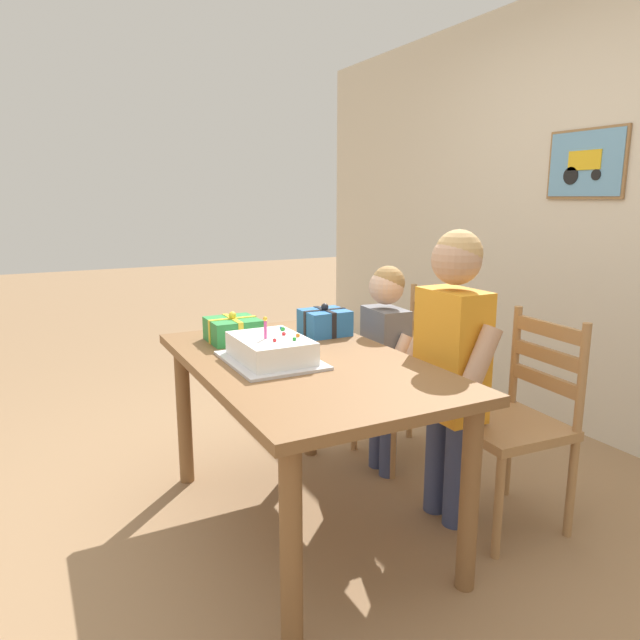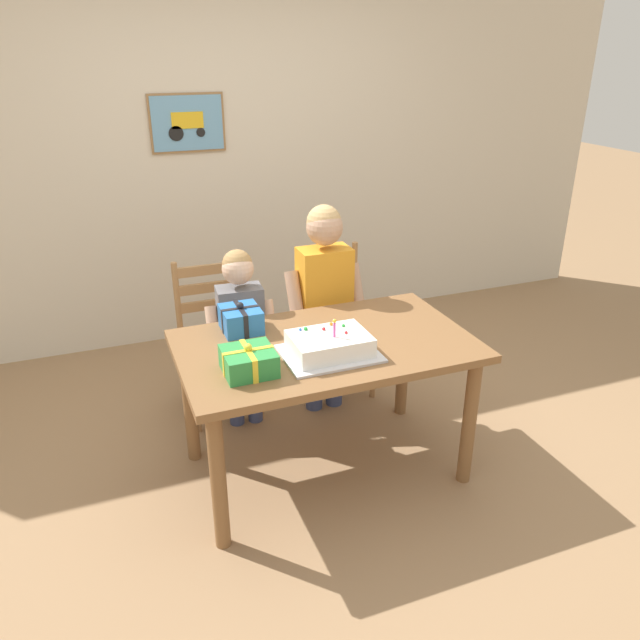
{
  "view_description": "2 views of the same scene",
  "coord_description": "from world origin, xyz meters",
  "px_view_note": "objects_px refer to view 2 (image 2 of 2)",
  "views": [
    {
      "loc": [
        2.05,
        -0.98,
        1.4
      ],
      "look_at": [
        0.04,
        0.06,
        0.92
      ],
      "focal_mm": 32.41,
      "sensor_mm": 36.0,
      "label": 1
    },
    {
      "loc": [
        -1.0,
        -2.5,
        2.07
      ],
      "look_at": [
        0.01,
        0.1,
        0.83
      ],
      "focal_mm": 34.59,
      "sensor_mm": 36.0,
      "label": 2
    }
  ],
  "objects_px": {
    "birthday_cake": "(330,345)",
    "child_younger": "(241,323)",
    "chair_left": "(217,338)",
    "chair_right": "(333,319)",
    "gift_box_red_large": "(249,361)",
    "gift_box_beside_cake": "(241,319)",
    "child_older": "(324,290)",
    "dining_table": "(326,361)"
  },
  "relations": [
    {
      "from": "birthday_cake",
      "to": "child_younger",
      "type": "bearing_deg",
      "value": 109.03
    },
    {
      "from": "chair_left",
      "to": "child_younger",
      "type": "height_order",
      "value": "child_younger"
    },
    {
      "from": "chair_left",
      "to": "chair_right",
      "type": "height_order",
      "value": "same"
    },
    {
      "from": "gift_box_red_large",
      "to": "gift_box_beside_cake",
      "type": "distance_m",
      "value": 0.44
    },
    {
      "from": "gift_box_beside_cake",
      "to": "chair_right",
      "type": "bearing_deg",
      "value": 36.44
    },
    {
      "from": "child_older",
      "to": "dining_table",
      "type": "bearing_deg",
      "value": -110.9
    },
    {
      "from": "gift_box_red_large",
      "to": "chair_left",
      "type": "distance_m",
      "value": 1.03
    },
    {
      "from": "gift_box_red_large",
      "to": "gift_box_beside_cake",
      "type": "xyz_separation_m",
      "value": [
        0.08,
        0.44,
        0.01
      ]
    },
    {
      "from": "gift_box_red_large",
      "to": "dining_table",
      "type": "bearing_deg",
      "value": 19.71
    },
    {
      "from": "child_older",
      "to": "child_younger",
      "type": "distance_m",
      "value": 0.52
    },
    {
      "from": "dining_table",
      "to": "gift_box_red_large",
      "type": "xyz_separation_m",
      "value": [
        -0.43,
        -0.15,
        0.16
      ]
    },
    {
      "from": "chair_left",
      "to": "child_older",
      "type": "xyz_separation_m",
      "value": [
        0.6,
        -0.24,
        0.31
      ]
    },
    {
      "from": "dining_table",
      "to": "chair_right",
      "type": "relative_size",
      "value": 1.55
    },
    {
      "from": "gift_box_red_large",
      "to": "chair_right",
      "type": "xyz_separation_m",
      "value": [
        0.8,
        0.97,
        -0.34
      ]
    },
    {
      "from": "dining_table",
      "to": "gift_box_red_large",
      "type": "relative_size",
      "value": 6.24
    },
    {
      "from": "chair_right",
      "to": "gift_box_red_large",
      "type": "bearing_deg",
      "value": -129.59
    },
    {
      "from": "dining_table",
      "to": "child_younger",
      "type": "relative_size",
      "value": 1.33
    },
    {
      "from": "birthday_cake",
      "to": "chair_right",
      "type": "bearing_deg",
      "value": 66.55
    },
    {
      "from": "child_older",
      "to": "child_younger",
      "type": "height_order",
      "value": "child_older"
    },
    {
      "from": "gift_box_red_large",
      "to": "gift_box_beside_cake",
      "type": "height_order",
      "value": "gift_box_beside_cake"
    },
    {
      "from": "chair_left",
      "to": "dining_table",
      "type": "bearing_deg",
      "value": -65.38
    },
    {
      "from": "birthday_cake",
      "to": "child_older",
      "type": "xyz_separation_m",
      "value": [
        0.26,
        0.71,
        -0.02
      ]
    },
    {
      "from": "child_older",
      "to": "child_younger",
      "type": "bearing_deg",
      "value": 179.95
    },
    {
      "from": "chair_left",
      "to": "child_older",
      "type": "height_order",
      "value": "child_older"
    },
    {
      "from": "gift_box_beside_cake",
      "to": "dining_table",
      "type": "bearing_deg",
      "value": -39.19
    },
    {
      "from": "birthday_cake",
      "to": "child_younger",
      "type": "distance_m",
      "value": 0.77
    },
    {
      "from": "gift_box_red_large",
      "to": "chair_right",
      "type": "relative_size",
      "value": 0.25
    },
    {
      "from": "dining_table",
      "to": "birthday_cake",
      "type": "relative_size",
      "value": 3.25
    },
    {
      "from": "dining_table",
      "to": "gift_box_red_large",
      "type": "bearing_deg",
      "value": -160.29
    },
    {
      "from": "child_older",
      "to": "gift_box_red_large",
      "type": "bearing_deg",
      "value": -131.34
    },
    {
      "from": "gift_box_red_large",
      "to": "child_younger",
      "type": "relative_size",
      "value": 0.21
    },
    {
      "from": "child_older",
      "to": "chair_right",
      "type": "bearing_deg",
      "value": 56.51
    },
    {
      "from": "dining_table",
      "to": "gift_box_beside_cake",
      "type": "distance_m",
      "value": 0.48
    },
    {
      "from": "chair_left",
      "to": "child_younger",
      "type": "bearing_deg",
      "value": -67.39
    },
    {
      "from": "birthday_cake",
      "to": "gift_box_beside_cake",
      "type": "relative_size",
      "value": 2.03
    },
    {
      "from": "gift_box_beside_cake",
      "to": "child_younger",
      "type": "xyz_separation_m",
      "value": [
        0.07,
        0.3,
        -0.16
      ]
    },
    {
      "from": "birthday_cake",
      "to": "gift_box_red_large",
      "type": "distance_m",
      "value": 0.39
    },
    {
      "from": "birthday_cake",
      "to": "chair_left",
      "type": "distance_m",
      "value": 1.06
    },
    {
      "from": "dining_table",
      "to": "chair_left",
      "type": "bearing_deg",
      "value": 114.62
    },
    {
      "from": "child_younger",
      "to": "child_older",
      "type": "bearing_deg",
      "value": -0.05
    },
    {
      "from": "birthday_cake",
      "to": "child_older",
      "type": "distance_m",
      "value": 0.76
    },
    {
      "from": "chair_left",
      "to": "chair_right",
      "type": "bearing_deg",
      "value": -0.01
    }
  ]
}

